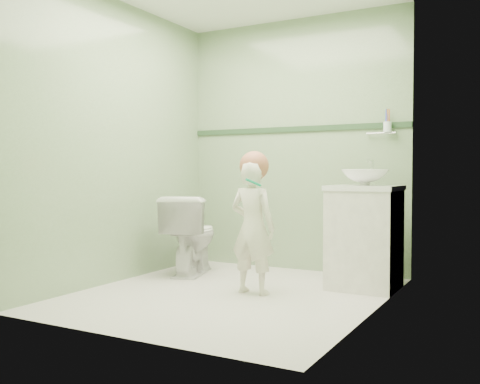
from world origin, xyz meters
The scene contains 12 objects.
ground centered at (0.00, 0.00, 0.00)m, with size 2.50×2.50×0.00m, color silver.
room_shell centered at (0.00, 0.00, 1.20)m, with size 2.50×2.54×2.40m.
trim_stripe centered at (0.00, 1.24, 1.35)m, with size 2.20×0.02×0.05m, color #294529.
vanity centered at (0.84, 0.70, 0.40)m, with size 0.52×0.50×0.80m, color beige.
counter centered at (0.84, 0.70, 0.81)m, with size 0.54×0.52×0.04m, color white.
basin centered at (0.84, 0.70, 0.89)m, with size 0.37×0.37×0.13m, color white.
faucet centered at (0.84, 0.89, 0.97)m, with size 0.03×0.13×0.18m.
cup_holder centered at (0.89, 1.18, 1.33)m, with size 0.26×0.07×0.21m.
toilet centered at (-0.74, 0.56, 0.36)m, with size 0.41×0.71×0.72m, color white.
toddler centered at (0.14, 0.11, 0.51)m, with size 0.37×0.24×1.02m, color beige.
hair_cap centered at (0.14, 0.13, 0.98)m, with size 0.23×0.23×0.23m, color #A76143.
teal_toothbrush centered at (0.20, -0.02, 0.86)m, with size 0.11×0.13×0.08m.
Camera 1 is at (2.03, -3.58, 0.93)m, focal length 40.50 mm.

